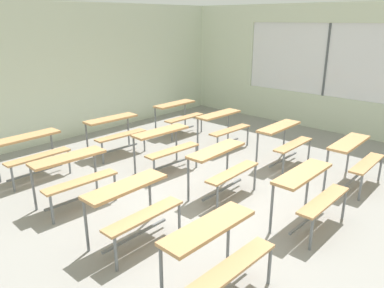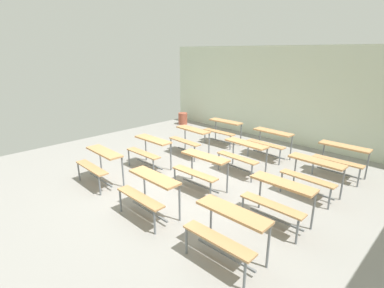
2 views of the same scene
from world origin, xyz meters
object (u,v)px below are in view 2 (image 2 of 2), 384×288
object	(u,v)px
desk_bench_r1c1	(201,165)
desk_bench_r3c0	(223,127)
desk_bench_r0c0	(100,160)
desk_bench_r2c0	(190,136)
trash_bin	(183,119)
desk_bench_r1c0	(150,146)
desk_bench_r2c2	(313,170)
desk_bench_r3c1	(270,138)
desk_bench_r1c2	(279,194)
desk_bench_r3c2	(342,154)
desk_bench_r0c1	(150,187)
desk_bench_r0c2	(228,225)
desk_bench_r2c1	(243,151)

from	to	relation	value
desk_bench_r1c1	desk_bench_r3c0	size ratio (longest dim) A/B	1.00
desk_bench_r0c0	desk_bench_r3c0	bearing A→B (deg)	89.90
desk_bench_r2c0	trash_bin	world-z (taller)	desk_bench_r2c0
desk_bench_r1c0	desk_bench_r2c2	world-z (taller)	same
desk_bench_r2c2	trash_bin	world-z (taller)	desk_bench_r2c2
desk_bench_r1c1	desk_bench_r3c1	xyz separation A→B (m)	(0.00, 2.76, 0.00)
desk_bench_r1c2	desk_bench_r2c2	world-z (taller)	same
desk_bench_r2c0	desk_bench_r3c2	distance (m)	3.84
desk_bench_r0c1	desk_bench_r0c2	size ratio (longest dim) A/B	0.99
desk_bench_r0c1	desk_bench_r0c0	bearing A→B (deg)	178.13
desk_bench_r1c0	desk_bench_r2c2	xyz separation A→B (m)	(3.52, 1.40, 0.00)
desk_bench_r0c0	desk_bench_r2c0	size ratio (longest dim) A/B	0.99
desk_bench_r3c0	desk_bench_r3c1	world-z (taller)	same
desk_bench_r0c0	desk_bench_r2c1	size ratio (longest dim) A/B	0.99
desk_bench_r0c2	desk_bench_r1c2	size ratio (longest dim) A/B	1.01
desk_bench_r0c1	desk_bench_r3c2	xyz separation A→B (m)	(1.78, 4.19, 0.00)
desk_bench_r1c1	desk_bench_r1c2	xyz separation A→B (m)	(1.81, -0.04, 0.00)
desk_bench_r3c0	trash_bin	distance (m)	3.00
desk_bench_r3c1	trash_bin	distance (m)	4.64
desk_bench_r0c2	desk_bench_r1c0	distance (m)	3.77
desk_bench_r1c2	desk_bench_r3c0	xyz separation A→B (m)	(-3.49, 2.85, 0.00)
desk_bench_r1c0	desk_bench_r3c0	distance (m)	2.83
desk_bench_r2c0	desk_bench_r2c1	distance (m)	1.81
desk_bench_r1c1	desk_bench_r2c2	xyz separation A→B (m)	(1.77, 1.39, 0.00)
desk_bench_r0c0	desk_bench_r0c1	world-z (taller)	same
desk_bench_r0c2	desk_bench_r1c0	size ratio (longest dim) A/B	1.00
desk_bench_r2c0	desk_bench_r2c2	bearing A→B (deg)	2.39
desk_bench_r0c2	desk_bench_r0c1	bearing A→B (deg)	-179.89
desk_bench_r0c0	desk_bench_r1c0	size ratio (longest dim) A/B	1.00
desk_bench_r1c1	desk_bench_r2c1	xyz separation A→B (m)	(0.08, 1.37, 0.00)
desk_bench_r3c0	desk_bench_r3c2	xyz separation A→B (m)	(3.53, -0.02, 0.00)
desk_bench_r2c1	desk_bench_r3c0	world-z (taller)	same
desk_bench_r3c2	trash_bin	xyz separation A→B (m)	(-6.36, 0.95, -0.33)
desk_bench_r1c1	desk_bench_r0c2	bearing A→B (deg)	-39.56
desk_bench_r2c2	desk_bench_r3c2	world-z (taller)	same
desk_bench_r3c2	desk_bench_r0c2	bearing A→B (deg)	-91.13
desk_bench_r3c2	desk_bench_r2c2	bearing A→B (deg)	-92.94
desk_bench_r0c2	desk_bench_r3c2	size ratio (longest dim) A/B	1.01
desk_bench_r0c2	desk_bench_r2c1	xyz separation A→B (m)	(-1.68, 2.73, 0.00)
desk_bench_r0c0	desk_bench_r2c2	size ratio (longest dim) A/B	0.99
trash_bin	desk_bench_r0c0	bearing A→B (deg)	-61.72
desk_bench_r0c1	desk_bench_r1c1	distance (m)	1.40
desk_bench_r0c0	desk_bench_r2c0	world-z (taller)	same
desk_bench_r1c1	desk_bench_r3c1	world-z (taller)	same
desk_bench_r1c1	trash_bin	distance (m)	5.88
desk_bench_r2c2	desk_bench_r3c1	bearing A→B (deg)	144.28
trash_bin	desk_bench_r2c2	bearing A→B (deg)	-20.51
desk_bench_r0c0	desk_bench_r3c1	distance (m)	4.48
desk_bench_r2c1	desk_bench_r3c0	bearing A→B (deg)	143.58
desk_bench_r0c2	desk_bench_r2c1	world-z (taller)	same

